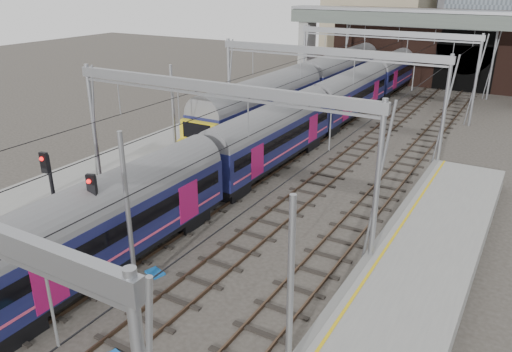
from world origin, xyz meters
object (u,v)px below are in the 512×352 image
Objects in this scene: signal_near_left at (52,193)px; signal_near_centre at (98,217)px; train_main at (316,112)px; train_second at (306,88)px.

signal_near_centre is at bearing -17.58° from signal_near_left.
train_second reaches higher than train_main.
signal_near_centre is at bearing -88.54° from train_main.
train_second is 30.64m from signal_near_centre.
signal_near_left reaches higher than train_second.
signal_near_centre reaches higher than train_second.
signal_near_left is at bearing -97.52° from train_main.
train_main is at bearing 72.04° from signal_near_centre.
signal_near_left is at bearing 150.41° from signal_near_centre.
signal_near_left is 3.66m from signal_near_centre.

